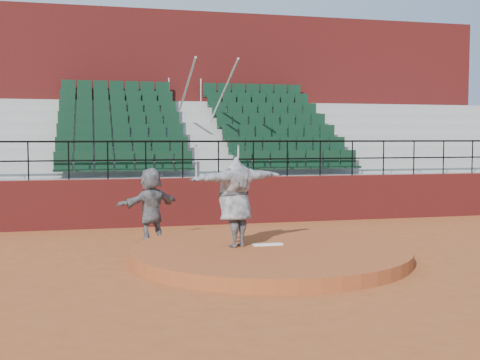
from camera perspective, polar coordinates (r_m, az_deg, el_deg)
ground at (r=12.03m, az=2.86°, el=-7.49°), size 90.00×90.00×0.00m
pitchers_mound at (r=12.01m, az=2.86°, el=-6.91°), size 5.50×5.50×0.25m
pitching_rubber at (r=12.13m, az=2.66°, el=-6.13°), size 0.60×0.15×0.03m
boundary_wall at (r=16.73m, az=-2.04°, el=-1.97°), size 24.00×0.30×1.30m
wall_railing at (r=16.65m, az=-2.05°, el=2.76°), size 24.04×0.05×1.03m
seating_deck at (r=20.24m, az=-4.14°, el=1.35°), size 24.00×5.97×4.63m
press_box_facade at (r=24.16m, az=-5.75°, el=6.76°), size 24.00×3.00×7.10m
pitcher at (r=11.83m, az=-0.45°, el=-2.09°), size 2.25×1.42×1.78m
fielder at (r=13.75m, az=-8.44°, el=-2.42°), size 1.64×1.28×1.73m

